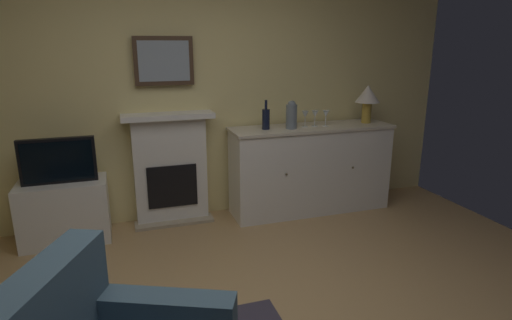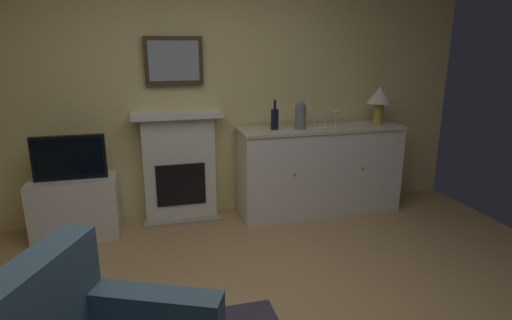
# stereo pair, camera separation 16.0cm
# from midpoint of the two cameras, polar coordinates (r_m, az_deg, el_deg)

# --- Properties ---
(wall_rear) EXTENTS (5.77, 0.06, 2.76)m
(wall_rear) POSITION_cam_midpoint_polar(r_m,az_deg,el_deg) (4.26, -10.67, 10.36)
(wall_rear) COLOR #EAD68C
(wall_rear) RESTS_ON ground_plane
(fireplace_unit) EXTENTS (0.87, 0.30, 1.10)m
(fireplace_unit) POSITION_cam_midpoint_polar(r_m,az_deg,el_deg) (4.26, -12.56, -1.12)
(fireplace_unit) COLOR white
(fireplace_unit) RESTS_ON ground_plane
(framed_picture) EXTENTS (0.55, 0.04, 0.45)m
(framed_picture) POSITION_cam_midpoint_polar(r_m,az_deg,el_deg) (4.14, -13.48, 12.90)
(framed_picture) COLOR #473323
(sideboard_cabinet) EXTENTS (1.71, 0.49, 0.92)m
(sideboard_cabinet) POSITION_cam_midpoint_polar(r_m,az_deg,el_deg) (4.48, 6.36, -1.19)
(sideboard_cabinet) COLOR white
(sideboard_cabinet) RESTS_ON ground_plane
(table_lamp) EXTENTS (0.26, 0.26, 0.40)m
(table_lamp) POSITION_cam_midpoint_polar(r_m,az_deg,el_deg) (4.63, 13.92, 8.32)
(table_lamp) COLOR #B79338
(table_lamp) RESTS_ON sideboard_cabinet
(wine_bottle) EXTENTS (0.08, 0.08, 0.29)m
(wine_bottle) POSITION_cam_midpoint_polar(r_m,az_deg,el_deg) (4.17, 0.25, 5.63)
(wine_bottle) COLOR black
(wine_bottle) RESTS_ON sideboard_cabinet
(wine_glass_left) EXTENTS (0.07, 0.07, 0.16)m
(wine_glass_left) POSITION_cam_midpoint_polar(r_m,az_deg,el_deg) (4.31, 5.63, 6.07)
(wine_glass_left) COLOR silver
(wine_glass_left) RESTS_ON sideboard_cabinet
(wine_glass_center) EXTENTS (0.07, 0.07, 0.16)m
(wine_glass_center) POSITION_cam_midpoint_polar(r_m,az_deg,el_deg) (4.35, 6.96, 6.13)
(wine_glass_center) COLOR silver
(wine_glass_center) RESTS_ON sideboard_cabinet
(wine_glass_right) EXTENTS (0.07, 0.07, 0.16)m
(wine_glass_right) POSITION_cam_midpoint_polar(r_m,az_deg,el_deg) (4.38, 8.42, 6.12)
(wine_glass_right) COLOR silver
(wine_glass_right) RESTS_ON sideboard_cabinet
(vase_decorative) EXTENTS (0.11, 0.11, 0.28)m
(vase_decorative) POSITION_cam_midpoint_polar(r_m,az_deg,el_deg) (4.21, 3.74, 6.12)
(vase_decorative) COLOR slate
(vase_decorative) RESTS_ON sideboard_cabinet
(tv_cabinet) EXTENTS (0.75, 0.42, 0.56)m
(tv_cabinet) POSITION_cam_midpoint_polar(r_m,az_deg,el_deg) (4.22, -25.45, -6.32)
(tv_cabinet) COLOR white
(tv_cabinet) RESTS_ON ground_plane
(tv_set) EXTENTS (0.62, 0.07, 0.40)m
(tv_set) POSITION_cam_midpoint_polar(r_m,az_deg,el_deg) (4.05, -26.26, -0.10)
(tv_set) COLOR black
(tv_set) RESTS_ON tv_cabinet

